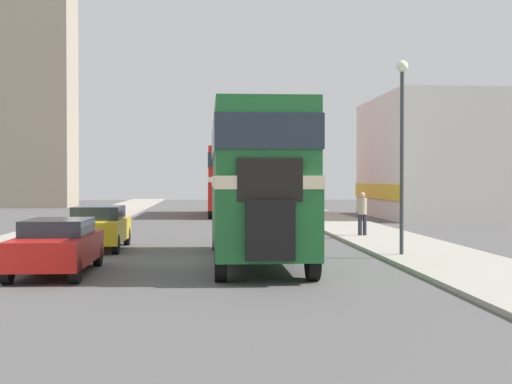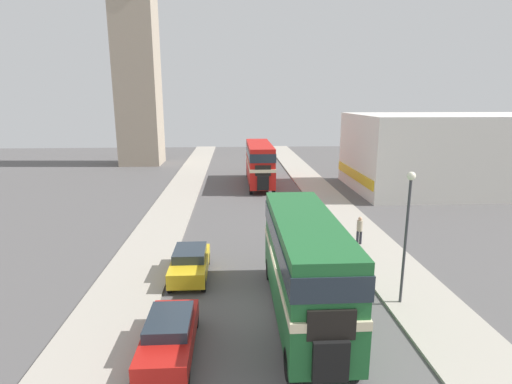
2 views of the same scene
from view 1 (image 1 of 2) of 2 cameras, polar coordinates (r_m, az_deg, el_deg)
name	(u,v)px [view 1 (image 1 of 2)]	position (r m, az deg, el deg)	size (l,w,h in m)	color
ground_plane	(214,260)	(21.10, -3.41, -5.49)	(120.00, 120.00, 0.00)	#565454
sidewalk_right	(438,257)	(22.21, 14.35, -5.04)	(3.50, 120.00, 0.12)	#A8A093
double_decker_bus	(256,174)	(20.42, 0.00, 1.48)	(2.48, 9.38, 4.31)	#1E602D
bus_distant	(227,176)	(46.84, -2.37, 1.29)	(2.47, 10.63, 4.36)	red
car_parked_near	(57,245)	(18.68, -15.63, -4.14)	(1.73, 4.23, 1.38)	red
car_parked_mid	(98,227)	(24.86, -12.50, -2.75)	(1.78, 4.08, 1.47)	gold
pedestrian_walking	(362,211)	(29.11, 8.51, -1.50)	(0.35, 0.35, 1.75)	#282833
street_lamp	(402,128)	(22.02, 11.60, 5.08)	(0.36, 0.36, 5.86)	#38383D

